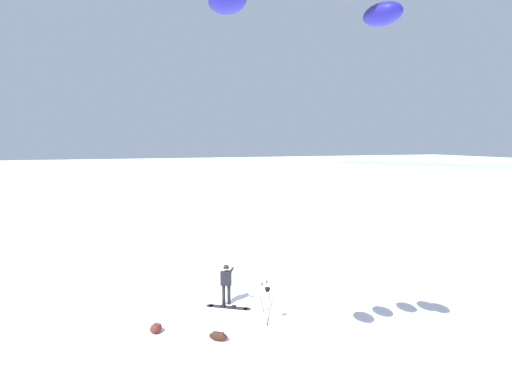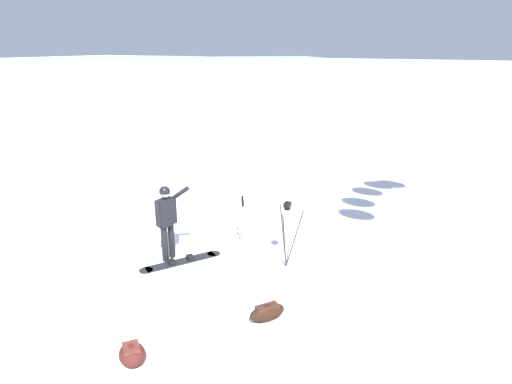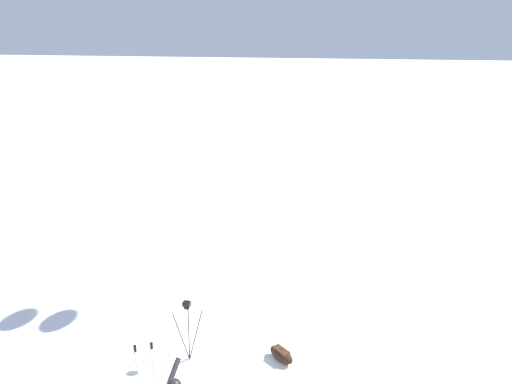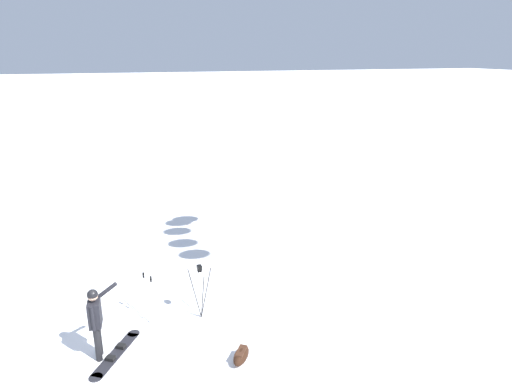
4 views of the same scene
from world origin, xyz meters
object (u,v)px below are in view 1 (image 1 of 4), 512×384
at_px(camera_tripod, 267,299).
at_px(ski_poles, 264,292).
at_px(snowboarder, 226,280).
at_px(gear_bag_small, 218,336).
at_px(gear_bag_large, 156,328).
at_px(snowboard, 228,307).

bearing_deg(camera_tripod, ski_poles, -16.45).
xyz_separation_m(snowboarder, gear_bag_small, (-2.98, 1.15, -0.89)).
bearing_deg(snowboarder, camera_tripod, -161.38).
relative_size(camera_tripod, gear_bag_small, 2.09).
xyz_separation_m(camera_tripod, ski_poles, (1.27, -0.38, -0.22)).
xyz_separation_m(gear_bag_large, gear_bag_small, (-1.34, -1.92, -0.01)).
bearing_deg(snowboarder, snowboard, 176.91).
bearing_deg(camera_tripod, snowboard, 21.69).
height_order(snowboard, ski_poles, ski_poles).
bearing_deg(snowboard, camera_tripod, -158.31).
xyz_separation_m(snowboard, gear_bag_large, (-1.30, 3.05, 0.14)).
xyz_separation_m(snowboarder, ski_poles, (-1.23, -1.22, -0.22)).
height_order(snowboarder, gear_bag_small, snowboarder).
relative_size(snowboarder, gear_bag_large, 2.76).
bearing_deg(gear_bag_large, ski_poles, -84.51).
height_order(snowboard, gear_bag_small, gear_bag_small).
relative_size(snowboard, gear_bag_large, 2.59).
relative_size(snowboarder, ski_poles, 1.40).
bearing_deg(gear_bag_small, camera_tripod, -76.50).
height_order(camera_tripod, gear_bag_small, camera_tripod).
xyz_separation_m(snowboarder, gear_bag_large, (-1.64, 3.07, -0.88)).
relative_size(snowboarder, snowboard, 1.07).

